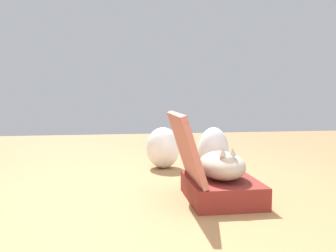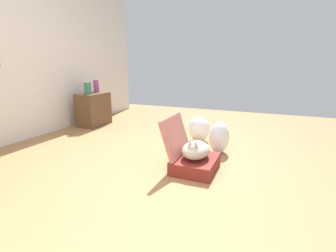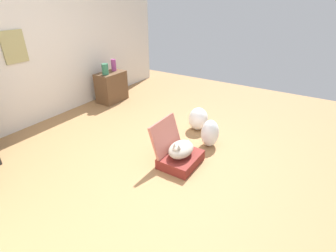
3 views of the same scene
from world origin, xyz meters
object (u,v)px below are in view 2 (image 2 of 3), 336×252
suitcase_base (195,164)px  vase_tall (88,88)px  plastic_bag_clear (199,129)px  side_table (94,109)px  vase_short (96,86)px  cat (196,150)px  plastic_bag_white (219,137)px

suitcase_base → vase_tall: (1.04, 2.26, 0.62)m
plastic_bag_clear → side_table: size_ratio=0.63×
suitcase_base → vase_short: size_ratio=2.32×
suitcase_base → plastic_bag_clear: (0.98, 0.24, 0.11)m
suitcase_base → cat: size_ratio=1.11×
plastic_bag_white → plastic_bag_clear: (0.37, 0.36, -0.02)m
plastic_bag_white → vase_short: size_ratio=1.74×
cat → vase_short: (1.33, 2.31, 0.48)m
vase_tall → vase_short: size_ratio=0.90×
plastic_bag_white → plastic_bag_clear: bearing=44.5°
cat → plastic_bag_clear: size_ratio=1.31×
suitcase_base → plastic_bag_white: plastic_bag_white is taller
plastic_bag_white → vase_short: 2.58m
cat → plastic_bag_white: size_ratio=1.20×
plastic_bag_white → vase_tall: vase_tall is taller
plastic_bag_clear → vase_short: (0.35, 2.07, 0.52)m
vase_tall → plastic_bag_clear: bearing=-91.5°
vase_short → plastic_bag_clear: bearing=-99.5°
side_table → plastic_bag_clear: bearing=-95.6°
side_table → vase_short: bearing=10.8°
cat → vase_short: vase_short is taller
vase_tall → vase_short: bearing=10.8°
suitcase_base → plastic_bag_white: 0.64m
suitcase_base → vase_tall: bearing=65.4°
side_table → vase_tall: size_ratio=2.86×
vase_tall → side_table: bearing=10.9°
plastic_bag_clear → vase_short: vase_short is taller
plastic_bag_clear → vase_tall: 2.08m
side_table → vase_tall: bearing=-169.1°
vase_tall → cat: bearing=-114.8°
suitcase_base → side_table: 2.58m
plastic_bag_clear → plastic_bag_white: bearing=-135.5°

